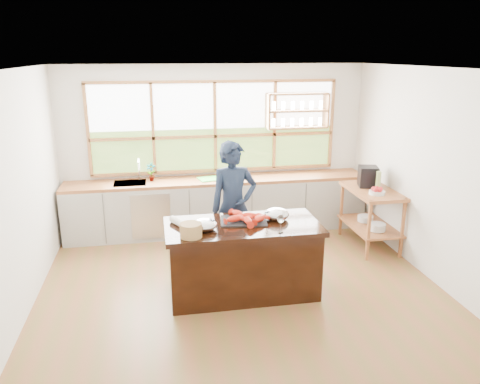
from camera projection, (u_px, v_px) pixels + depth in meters
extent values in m
plane|color=brown|center=(240.00, 284.00, 6.02)|extent=(5.00, 5.00, 0.00)
cube|color=silver|center=(215.00, 148.00, 7.76)|extent=(5.00, 0.02, 2.70)
cube|color=silver|center=(294.00, 263.00, 3.52)|extent=(5.00, 0.02, 2.70)
cube|color=silver|center=(19.00, 195.00, 5.20)|extent=(0.02, 4.50, 2.70)
cube|color=silver|center=(429.00, 174.00, 6.07)|extent=(0.02, 4.50, 2.70)
cube|color=white|center=(240.00, 68.00, 5.25)|extent=(5.00, 4.50, 0.02)
cube|color=#A86639|center=(215.00, 127.00, 7.63)|extent=(4.05, 0.06, 1.50)
cube|color=silver|center=(215.00, 105.00, 7.55)|extent=(3.98, 0.01, 0.75)
cube|color=#375E1A|center=(215.00, 149.00, 7.76)|extent=(3.98, 0.01, 0.70)
cube|color=#A86639|center=(298.00, 94.00, 7.61)|extent=(1.00, 0.28, 0.03)
cube|color=#A86639|center=(297.00, 111.00, 7.69)|extent=(1.00, 0.28, 0.03)
cube|color=#A86639|center=(296.00, 127.00, 7.77)|extent=(1.00, 0.28, 0.03)
cube|color=#A86639|center=(268.00, 111.00, 7.60)|extent=(0.03, 0.28, 0.55)
cube|color=#A86639|center=(326.00, 110.00, 7.77)|extent=(0.03, 0.28, 0.55)
cube|color=#ADA9A2|center=(218.00, 206.00, 7.73)|extent=(4.90, 0.62, 0.85)
cube|color=silver|center=(151.00, 217.00, 7.24)|extent=(0.60, 0.01, 0.72)
cube|color=#A65E2D|center=(218.00, 180.00, 7.60)|extent=(4.90, 0.62, 0.05)
cube|color=silver|center=(130.00, 188.00, 7.37)|extent=(0.50, 0.42, 0.16)
cube|color=#A65E2D|center=(403.00, 228.00, 6.70)|extent=(0.04, 0.04, 0.90)
cube|color=#A65E2D|center=(371.00, 207.00, 7.64)|extent=(0.04, 0.04, 0.90)
cube|color=#A65E2D|center=(369.00, 231.00, 6.61)|extent=(0.04, 0.04, 0.90)
cube|color=#A65E2D|center=(341.00, 208.00, 7.55)|extent=(0.04, 0.04, 0.90)
cube|color=#A65E2D|center=(369.00, 226.00, 7.16)|extent=(0.62, 1.10, 0.03)
cube|color=#A65E2D|center=(372.00, 191.00, 7.00)|extent=(0.62, 1.10, 0.05)
cylinder|color=silver|center=(377.00, 227.00, 6.91)|extent=(0.24, 0.24, 0.11)
cylinder|color=silver|center=(365.00, 219.00, 7.28)|extent=(0.24, 0.24, 0.09)
cube|color=black|center=(243.00, 261.00, 5.71)|extent=(1.77, 0.82, 0.84)
cube|color=black|center=(243.00, 227.00, 5.59)|extent=(1.85, 0.90, 0.06)
imported|color=#151F33|center=(234.00, 207.00, 6.24)|extent=(0.71, 0.53, 1.78)
imported|color=slate|center=(151.00, 172.00, 7.42)|extent=(0.18, 0.15, 0.29)
cube|color=green|center=(211.00, 179.00, 7.57)|extent=(0.46, 0.38, 0.01)
cube|color=black|center=(368.00, 177.00, 7.12)|extent=(0.34, 0.35, 0.31)
cylinder|color=#99AE5A|center=(378.00, 181.00, 6.91)|extent=(0.09, 0.09, 0.29)
cylinder|color=silver|center=(377.00, 193.00, 6.75)|extent=(0.23, 0.23, 0.05)
sphere|color=#B2191B|center=(380.00, 189.00, 6.75)|extent=(0.07, 0.07, 0.07)
sphere|color=#B2191B|center=(377.00, 188.00, 6.78)|extent=(0.07, 0.07, 0.07)
sphere|color=#B2191B|center=(374.00, 189.00, 6.76)|extent=(0.07, 0.07, 0.07)
sphere|color=#B2191B|center=(376.00, 190.00, 6.70)|extent=(0.07, 0.07, 0.07)
sphere|color=#B2191B|center=(380.00, 190.00, 6.70)|extent=(0.07, 0.07, 0.07)
cube|color=black|center=(244.00, 221.00, 5.67)|extent=(0.60, 0.47, 0.02)
ellipsoid|color=red|center=(235.00, 219.00, 5.59)|extent=(0.23, 0.15, 0.08)
ellipsoid|color=red|center=(250.00, 216.00, 5.69)|extent=(0.23, 0.14, 0.08)
ellipsoid|color=red|center=(260.00, 219.00, 5.59)|extent=(0.21, 0.21, 0.08)
ellipsoid|color=red|center=(238.00, 214.00, 5.76)|extent=(0.18, 0.23, 0.08)
ellipsoid|color=red|center=(248.00, 221.00, 5.53)|extent=(0.11, 0.22, 0.08)
ellipsoid|color=silver|center=(205.00, 225.00, 5.39)|extent=(0.29, 0.29, 0.14)
ellipsoid|color=silver|center=(277.00, 214.00, 5.74)|extent=(0.31, 0.31, 0.15)
cylinder|color=white|center=(280.00, 232.00, 5.32)|extent=(0.06, 0.06, 0.01)
cylinder|color=white|center=(280.00, 227.00, 5.30)|extent=(0.01, 0.01, 0.13)
ellipsoid|color=white|center=(281.00, 218.00, 5.28)|extent=(0.08, 0.08, 0.10)
cylinder|color=#A08248|center=(191.00, 230.00, 5.18)|extent=(0.25, 0.25, 0.16)
cylinder|color=silver|center=(178.00, 222.00, 5.53)|extent=(0.21, 0.30, 0.08)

